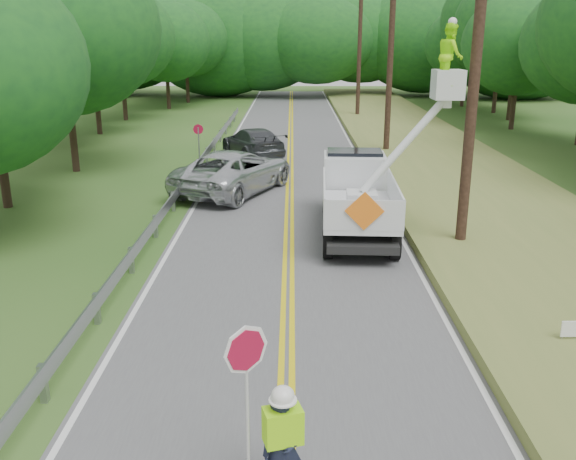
{
  "coord_description": "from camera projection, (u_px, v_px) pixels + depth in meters",
  "views": [
    {
      "loc": [
        0.1,
        -8.18,
        5.96
      ],
      "look_at": [
        0.0,
        6.0,
        1.5
      ],
      "focal_mm": 38.72,
      "sensor_mm": 36.0,
      "label": 1
    }
  ],
  "objects": [
    {
      "name": "suv_darkgrey",
      "position": [
        253.0,
        142.0,
        31.65
      ],
      "size": [
        3.9,
        5.36,
        1.44
      ],
      "primitive_type": "imported",
      "rotation": [
        0.0,
        0.0,
        3.57
      ],
      "color": "#3F4247",
      "rests_on": "road"
    },
    {
      "name": "bucket_truck",
      "position": [
        363.0,
        183.0,
        19.73
      ],
      "size": [
        3.77,
        6.38,
        6.26
      ],
      "color": "black",
      "rests_on": "road"
    },
    {
      "name": "ground",
      "position": [
        285.0,
        439.0,
        9.59
      ],
      "size": [
        140.0,
        140.0,
        0.0
      ],
      "primitive_type": "plane",
      "color": "#235117",
      "rests_on": "ground"
    },
    {
      "name": "yard_sign",
      "position": [
        573.0,
        330.0,
        12.04
      ],
      "size": [
        0.47,
        0.04,
        0.68
      ],
      "color": "white",
      "rests_on": "ground"
    },
    {
      "name": "suv_silver",
      "position": [
        234.0,
        171.0,
        24.36
      ],
      "size": [
        5.0,
        6.63,
        1.67
      ],
      "primitive_type": "imported",
      "rotation": [
        0.0,
        0.0,
        2.72
      ],
      "color": "silver",
      "rests_on": "road"
    },
    {
      "name": "stop_sign_permanent",
      "position": [
        199.0,
        141.0,
        27.76
      ],
      "size": [
        0.47,
        0.06,
        2.19
      ],
      "color": "gray",
      "rests_on": "ground"
    },
    {
      "name": "flagger",
      "position": [
        282.0,
        441.0,
        8.01
      ],
      "size": [
        1.04,
        0.56,
        2.61
      ],
      "color": "#191E33",
      "rests_on": "road"
    },
    {
      "name": "tall_grass_verge",
      "position": [
        482.0,
        200.0,
        22.85
      ],
      "size": [
        7.0,
        96.0,
        0.3
      ],
      "primitive_type": "cube",
      "color": "olive",
      "rests_on": "ground"
    },
    {
      "name": "road",
      "position": [
        289.0,
        204.0,
        22.94
      ],
      "size": [
        7.2,
        96.0,
        0.03
      ],
      "color": "#525255",
      "rests_on": "ground"
    },
    {
      "name": "utility_poles",
      "position": [
        418.0,
        54.0,
        24.21
      ],
      "size": [
        1.6,
        43.3,
        10.0
      ],
      "color": "black",
      "rests_on": "ground"
    },
    {
      "name": "guardrail",
      "position": [
        184.0,
        184.0,
        23.67
      ],
      "size": [
        0.18,
        48.0,
        0.77
      ],
      "color": "gray",
      "rests_on": "ground"
    },
    {
      "name": "treeline_horizon",
      "position": [
        293.0,
        40.0,
        61.44
      ],
      "size": [
        57.91,
        14.55,
        11.38
      ],
      "color": "#17481D",
      "rests_on": "ground"
    },
    {
      "name": "treeline_left",
      "position": [
        98.0,
        45.0,
        34.04
      ],
      "size": [
        10.54,
        55.64,
        10.01
      ],
      "color": "#332319",
      "rests_on": "ground"
    }
  ]
}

